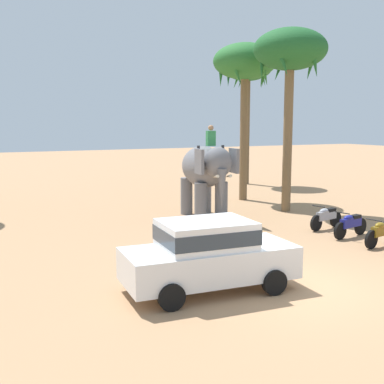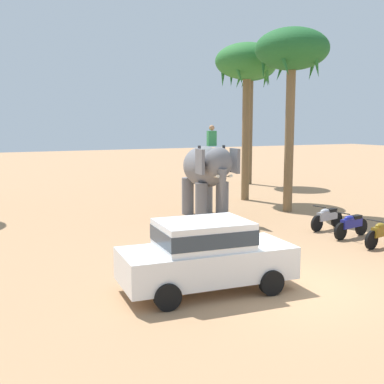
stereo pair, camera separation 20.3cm
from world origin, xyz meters
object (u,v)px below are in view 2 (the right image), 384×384
at_px(elephant_with_mahout, 206,171).
at_px(palm_tree_far_back, 292,54).
at_px(motorcycle_end_of_row, 327,217).
at_px(car_sedan_foreground, 205,253).
at_px(palm_tree_behind_elephant, 247,66).
at_px(motorcycle_far_in_row, 351,224).
at_px(palm_tree_near_hut, 250,70).
at_px(motorcycle_fourth_in_row, 383,232).

distance_m(elephant_with_mahout, palm_tree_far_back, 6.37).
distance_m(motorcycle_end_of_row, palm_tree_far_back, 7.47).
relative_size(car_sedan_foreground, palm_tree_behind_elephant, 0.53).
distance_m(motorcycle_far_in_row, palm_tree_far_back, 8.27).
xyz_separation_m(car_sedan_foreground, motorcycle_end_of_row, (7.18, 3.95, -0.46)).
xyz_separation_m(motorcycle_end_of_row, palm_tree_far_back, (0.94, 3.68, 6.43)).
height_order(car_sedan_foreground, motorcycle_end_of_row, car_sedan_foreground).
distance_m(car_sedan_foreground, palm_tree_near_hut, 21.47).
height_order(motorcycle_fourth_in_row, palm_tree_far_back, palm_tree_far_back).
bearing_deg(palm_tree_near_hut, palm_tree_far_back, -112.19).
distance_m(elephant_with_mahout, motorcycle_far_in_row, 6.20).
relative_size(car_sedan_foreground, motorcycle_far_in_row, 2.36).
bearing_deg(palm_tree_behind_elephant, motorcycle_fourth_in_row, -96.19).
distance_m(palm_tree_near_hut, palm_tree_far_back, 9.86).
bearing_deg(elephant_with_mahout, motorcycle_far_in_row, -60.24).
relative_size(motorcycle_end_of_row, palm_tree_near_hut, 0.21).
distance_m(motorcycle_far_in_row, motorcycle_end_of_row, 1.40).
distance_m(elephant_with_mahout, palm_tree_behind_elephant, 7.20).
bearing_deg(car_sedan_foreground, palm_tree_behind_elephant, 54.12).
bearing_deg(car_sedan_foreground, motorcycle_end_of_row, 28.78).
bearing_deg(car_sedan_foreground, motorcycle_far_in_row, 19.93).
bearing_deg(motorcycle_fourth_in_row, motorcycle_end_of_row, 87.20).
bearing_deg(motorcycle_end_of_row, motorcycle_far_in_row, -95.77).
bearing_deg(palm_tree_near_hut, palm_tree_behind_elephant, -124.00).
height_order(motorcycle_fourth_in_row, motorcycle_far_in_row, same).
xyz_separation_m(elephant_with_mahout, motorcycle_end_of_row, (3.12, -3.82, -1.53)).
relative_size(motorcycle_fourth_in_row, palm_tree_near_hut, 0.21).
distance_m(car_sedan_foreground, motorcycle_fourth_in_row, 7.16).
relative_size(palm_tree_near_hut, palm_tree_far_back, 1.05).
bearing_deg(palm_tree_behind_elephant, motorcycle_end_of_row, -97.47).
bearing_deg(motorcycle_far_in_row, motorcycle_fourth_in_row, -89.79).
bearing_deg(palm_tree_far_back, motorcycle_far_in_row, -102.07).
bearing_deg(motorcycle_end_of_row, elephant_with_mahout, 129.24).
bearing_deg(car_sedan_foreground, palm_tree_near_hut, 54.73).
distance_m(car_sedan_foreground, palm_tree_far_back, 12.65).
xyz_separation_m(motorcycle_far_in_row, motorcycle_end_of_row, (0.14, 1.39, 0.00)).
height_order(elephant_with_mahout, palm_tree_behind_elephant, palm_tree_behind_elephant).
xyz_separation_m(elephant_with_mahout, palm_tree_far_back, (4.07, -0.14, 4.91)).
bearing_deg(elephant_with_mahout, palm_tree_far_back, -1.93).
bearing_deg(motorcycle_end_of_row, palm_tree_near_hut, 69.99).
xyz_separation_m(motorcycle_far_in_row, palm_tree_near_hut, (4.80, 14.20, 6.78)).
bearing_deg(palm_tree_near_hut, motorcycle_fourth_in_row, -107.13).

